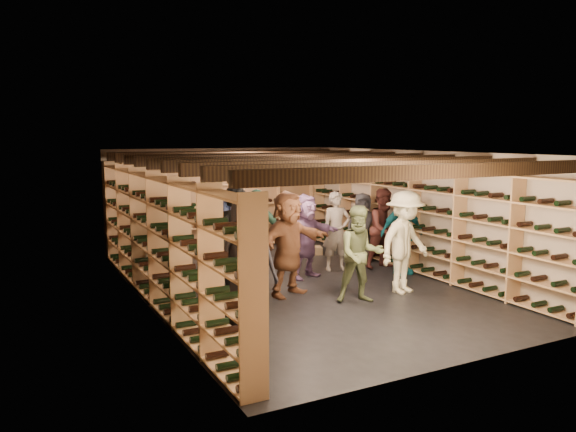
% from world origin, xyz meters
% --- Properties ---
extents(ground, '(8.00, 8.00, 0.00)m').
position_xyz_m(ground, '(0.00, 0.00, 0.00)').
color(ground, black).
rests_on(ground, ground).
extents(walls, '(5.52, 8.02, 2.40)m').
position_xyz_m(walls, '(0.00, 0.00, 1.20)').
color(walls, '#BBA791').
rests_on(walls, ground).
extents(ceiling, '(5.50, 8.00, 0.01)m').
position_xyz_m(ceiling, '(0.00, 0.00, 2.40)').
color(ceiling, beige).
rests_on(ceiling, walls).
extents(ceiling_joists, '(5.40, 7.12, 0.18)m').
position_xyz_m(ceiling_joists, '(0.00, 0.00, 2.26)').
color(ceiling_joists, black).
rests_on(ceiling_joists, ground).
extents(wine_rack_left, '(0.32, 7.50, 2.15)m').
position_xyz_m(wine_rack_left, '(-2.57, 0.00, 1.08)').
color(wine_rack_left, tan).
rests_on(wine_rack_left, ground).
extents(wine_rack_right, '(0.32, 7.50, 2.15)m').
position_xyz_m(wine_rack_right, '(2.57, 0.00, 1.08)').
color(wine_rack_right, tan).
rests_on(wine_rack_right, ground).
extents(wine_rack_back, '(4.70, 0.30, 2.15)m').
position_xyz_m(wine_rack_back, '(0.00, 3.83, 1.07)').
color(wine_rack_back, tan).
rests_on(wine_rack_back, ground).
extents(crate_stack_left, '(0.53, 0.37, 0.68)m').
position_xyz_m(crate_stack_left, '(-0.09, 2.44, 0.34)').
color(crate_stack_left, tan).
rests_on(crate_stack_left, ground).
extents(crate_stack_right, '(0.59, 0.51, 0.34)m').
position_xyz_m(crate_stack_right, '(0.09, 2.66, 0.17)').
color(crate_stack_right, tan).
rests_on(crate_stack_right, ground).
extents(crate_loose, '(0.58, 0.48, 0.17)m').
position_xyz_m(crate_loose, '(1.51, 2.29, 0.09)').
color(crate_loose, tan).
rests_on(crate_loose, ground).
extents(person_0, '(0.90, 0.59, 1.83)m').
position_xyz_m(person_0, '(-1.68, -1.47, 0.91)').
color(person_0, black).
rests_on(person_0, ground).
extents(person_1, '(0.71, 0.47, 1.91)m').
position_xyz_m(person_1, '(-1.42, -0.55, 0.96)').
color(person_1, black).
rests_on(person_1, ground).
extents(person_2, '(0.93, 0.83, 1.58)m').
position_xyz_m(person_2, '(0.37, -1.34, 0.79)').
color(person_2, '#5A653D').
rests_on(person_2, ground).
extents(person_3, '(1.27, 0.91, 1.77)m').
position_xyz_m(person_3, '(1.37, -1.22, 0.89)').
color(person_3, beige).
rests_on(person_3, ground).
extents(person_4, '(0.97, 0.46, 1.62)m').
position_xyz_m(person_4, '(2.18, -0.13, 0.81)').
color(person_4, '#126472').
rests_on(person_4, ground).
extents(person_5, '(1.74, 1.07, 1.79)m').
position_xyz_m(person_5, '(-0.48, -0.44, 0.89)').
color(person_5, brown).
rests_on(person_5, ground).
extents(person_6, '(0.84, 0.57, 1.66)m').
position_xyz_m(person_6, '(-1.27, 0.68, 0.83)').
color(person_6, '#1D2542').
rests_on(person_6, ground).
extents(person_7, '(0.65, 0.50, 1.59)m').
position_xyz_m(person_7, '(1.21, 0.70, 0.80)').
color(person_7, gray).
rests_on(person_7, ground).
extents(person_8, '(0.81, 0.64, 1.64)m').
position_xyz_m(person_8, '(2.18, 0.42, 0.82)').
color(person_8, '#4E231E').
rests_on(person_8, ground).
extents(person_9, '(1.08, 0.68, 1.59)m').
position_xyz_m(person_9, '(-2.01, 1.24, 0.80)').
color(person_9, '#A3A194').
rests_on(person_9, ground).
extents(person_10, '(1.09, 0.74, 1.72)m').
position_xyz_m(person_10, '(-0.54, 0.76, 0.86)').
color(person_10, '#244835').
rests_on(person_10, ground).
extents(person_11, '(1.57, 0.91, 1.61)m').
position_xyz_m(person_11, '(0.36, 0.46, 0.81)').
color(person_11, slate).
rests_on(person_11, ground).
extents(person_12, '(0.84, 0.70, 1.48)m').
position_xyz_m(person_12, '(2.18, 1.20, 0.74)').
color(person_12, '#36343A').
rests_on(person_12, ground).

